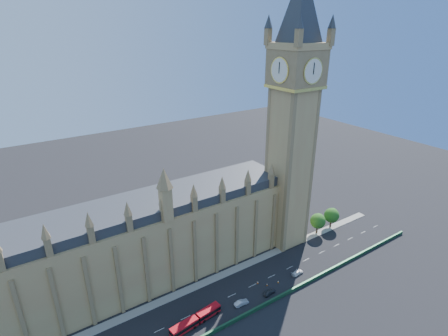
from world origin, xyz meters
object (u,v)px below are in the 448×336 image
car_grey (269,292)px  car_silver (241,303)px  car_white (297,273)px  red_bus (196,320)px

car_grey → car_silver: 9.88m
car_grey → car_white: size_ratio=0.91×
red_bus → car_white: (38.43, -0.26, -0.77)m
red_bus → car_white: bearing=-7.0°
car_silver → car_white: bearing=-84.7°
red_bus → car_silver: (14.75, -1.12, -0.68)m
car_white → red_bus: bearing=84.2°
car_silver → car_grey: bearing=-93.1°
car_grey → red_bus: bearing=79.4°
red_bus → car_grey: (24.57, -2.21, -0.72)m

